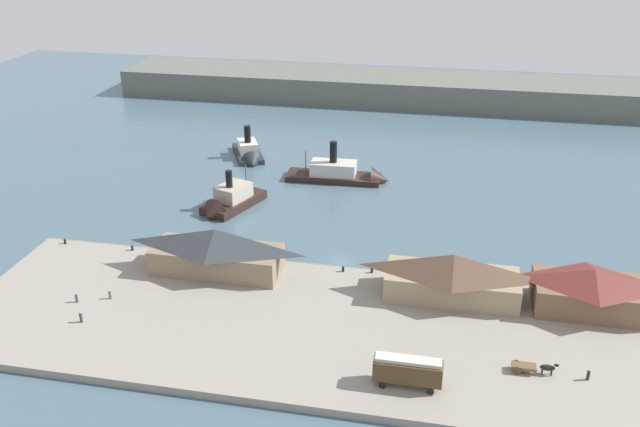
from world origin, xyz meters
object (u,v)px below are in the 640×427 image
ferry_shed_west_terminal (452,276)px  mooring_post_center_west (343,269)px  ferry_shed_east_terminal (216,250)px  pedestrian_standing_center (588,375)px  ferry_outer_harbor (346,174)px  ferry_moored_west (228,202)px  mooring_post_west (132,248)px  street_tram (408,370)px  ferry_mid_harbor (249,154)px  pedestrian_walking_east (81,317)px  horse_cart (532,367)px  pedestrian_by_tram (76,298)px  pedestrian_at_waters_edge (110,295)px  mooring_post_center_east (372,270)px  mooring_post_east (65,241)px  ferry_shed_customs_shed (592,289)px

ferry_shed_west_terminal → mooring_post_center_west: 19.10m
ferry_shed_east_terminal → pedestrian_standing_center: 60.50m
mooring_post_center_west → ferry_outer_harbor: bearing=98.7°
ferry_moored_west → ferry_outer_harbor: bearing=44.1°
mooring_post_west → ferry_outer_harbor: (31.93, 43.87, -0.12)m
street_tram → ferry_mid_harbor: (-46.07, 81.54, -2.29)m
street_tram → mooring_post_west: street_tram is taller
street_tram → pedestrian_walking_east: size_ratio=5.02×
mooring_post_center_west → ferry_outer_harbor: 44.51m
horse_cart → pedestrian_by_tram: size_ratio=3.75×
horse_cart → pedestrian_at_waters_edge: size_ratio=3.90×
pedestrian_walking_east → horse_cart: bearing=0.8°
mooring_post_center_east → mooring_post_west: same height
mooring_post_east → pedestrian_by_tram: bearing=-55.3°
street_tram → horse_cart: bearing=20.1°
pedestrian_standing_center → mooring_post_center_west: 42.75m
mooring_post_east → ferry_moored_west: ferry_moored_west is taller
ferry_moored_west → ferry_outer_harbor: 29.80m
ferry_shed_customs_shed → pedestrian_at_waters_edge: size_ratio=11.23×
ferry_shed_east_terminal → ferry_moored_west: (-7.08, 27.29, -3.48)m
horse_cart → pedestrian_standing_center: size_ratio=3.64×
pedestrian_by_tram → ferry_outer_harbor: ferry_outer_harbor is taller
mooring_post_east → pedestrian_standing_center: bearing=-14.1°
ferry_shed_east_terminal → horse_cart: (50.44, -18.03, -3.07)m
pedestrian_at_waters_edge → ferry_moored_west: 39.73m
pedestrian_standing_center → ferry_outer_harbor: bearing=123.2°
mooring_post_east → mooring_post_center_west: bearing=-0.1°
pedestrian_by_tram → ferry_shed_customs_shed: bearing=10.0°
mooring_post_center_east → mooring_post_center_west: bearing=-173.2°
ferry_shed_east_terminal → mooring_post_west: (-17.62, 4.17, -3.54)m
mooring_post_east → mooring_post_center_east: same height
street_tram → ferry_shed_east_terminal: bearing=145.1°
pedestrian_by_tram → mooring_post_center_west: (39.53, 17.93, -0.28)m
mooring_post_east → mooring_post_center_east: bearing=0.5°
mooring_post_center_east → ferry_outer_harbor: 44.94m
ferry_shed_customs_shed → mooring_post_west: (-77.95, 4.17, -3.08)m
pedestrian_at_waters_edge → mooring_post_east: (-17.13, 16.00, -0.26)m
ferry_shed_customs_shed → mooring_post_east: ferry_shed_customs_shed is taller
ferry_shed_east_terminal → street_tram: ferry_shed_east_terminal is taller
pedestrian_walking_east → ferry_moored_west: 46.83m
pedestrian_by_tram → pedestrian_walking_east: size_ratio=0.91×
mooring_post_center_east → mooring_post_west: 43.57m
pedestrian_standing_center → mooring_post_center_west: size_ratio=1.84×
street_tram → mooring_post_east: (-65.24, 28.07, -2.03)m
ferry_shed_west_terminal → pedestrian_standing_center: bearing=-43.8°
ferry_shed_east_terminal → ferry_moored_west: size_ratio=1.29×
ferry_shed_west_terminal → mooring_post_east: ferry_shed_west_terminal is taller
mooring_post_west → horse_cart: bearing=-18.1°
ferry_outer_harbor → ferry_moored_west: bearing=-135.9°
street_tram → mooring_post_center_west: bearing=115.3°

